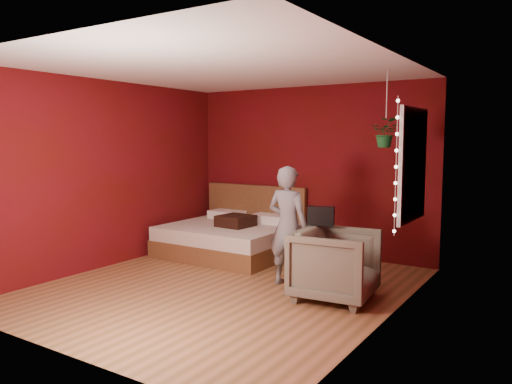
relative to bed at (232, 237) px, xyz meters
name	(u,v)px	position (x,y,z in m)	size (l,w,h in m)	color
floor	(224,287)	(0.95, -1.49, -0.27)	(4.50, 4.50, 0.00)	#9C633E
room_walls	(223,148)	(0.95, -1.49, 1.41)	(4.04, 4.54, 2.62)	#5E0915
window	(413,165)	(2.92, -0.59, 1.23)	(0.05, 0.97, 1.27)	white
fairy_lights	(396,167)	(2.89, -1.12, 1.23)	(0.04, 0.04, 1.45)	silver
bed	(232,237)	(0.00, 0.00, 0.00)	(1.87, 1.59, 1.03)	brown
person	(288,226)	(1.55, -0.99, 0.47)	(0.53, 0.35, 1.47)	slate
armchair	(335,265)	(2.27, -1.19, 0.13)	(0.84, 0.87, 0.79)	#6A6854
handbag	(321,216)	(1.99, -1.00, 0.63)	(0.30, 0.15, 0.22)	black
throw_pillow	(236,221)	(0.15, -0.10, 0.28)	(0.47, 0.47, 0.17)	black
hanging_plant	(386,133)	(2.53, -0.38, 1.59)	(0.34, 0.30, 0.91)	silver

